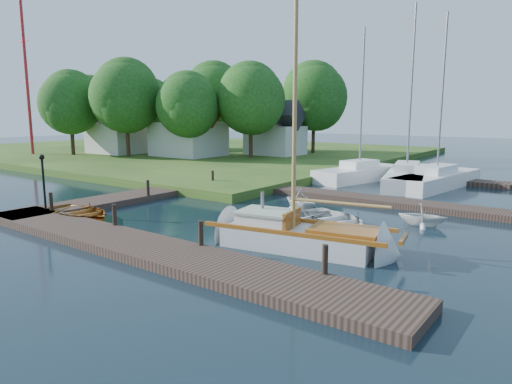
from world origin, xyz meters
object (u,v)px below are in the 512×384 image
Objects in this scene: tender_b at (301,198)px; dinghy at (80,210)px; tree_3 at (251,99)px; tree_6 at (89,104)px; house_c at (275,133)px; marina_boat_0 at (359,172)px; marina_boat_2 at (437,179)px; house_b at (119,131)px; sailboat at (303,239)px; tender_d at (423,213)px; mooring_post_0 at (51,201)px; tree_2 at (188,105)px; tree_7 at (314,97)px; mooring_post_3 at (325,259)px; mooring_post_4 at (148,188)px; mooring_post_1 at (115,215)px; tree_0 at (70,103)px; mooring_post_2 at (201,233)px; lamp_post at (43,174)px; mooring_post_5 at (213,177)px; tree_5 at (151,105)px; tree_4 at (214,96)px; tree_1 at (126,96)px; tender_c at (335,217)px; marina_boat_1 at (407,176)px; radio_mast at (27,77)px.

dinghy is at bearing 156.73° from tender_b.
tree_3 is 22.09m from tree_6.
marina_boat_0 is at bearing -33.97° from house_c.
marina_boat_2 is 1.78× the size of house_b.
sailboat reaches higher than tender_d.
tree_2 reaches higher than mooring_post_0.
tree_7 reaches higher than tree_2.
mooring_post_4 is at bearing 158.96° from mooring_post_3.
marina_boat_0 is at bearing 84.57° from mooring_post_1.
sailboat reaches higher than tree_0.
marina_boat_0 reaches higher than tree_2.
marina_boat_2 is at bearing -75.97° from marina_boat_0.
house_c is at bearing 103.54° from mooring_post_0.
tree_7 is (-13.50, 31.05, 5.50)m from mooring_post_2.
lamp_post is 2.38m from dinghy.
tree_7 reaches higher than mooring_post_3.
mooring_post_4 is 0.14× the size of house_b.
mooring_post_4 is (0.50, 5.00, 0.00)m from mooring_post_0.
lamp_post is 21.96m from marina_boat_2.
tree_7 reaches higher than mooring_post_5.
tree_5 is at bearing 145.17° from mooring_post_3.
tree_0 is (-33.80, -3.42, 4.97)m from marina_boat_2.
tree_4 reaches higher than mooring_post_2.
tender_c is at bearing -22.05° from tree_1.
sailboat is 27.79m from tree_3.
house_c is at bearing 6.95° from tree_5.
tree_3 is 8.96m from tree_4.
marina_boat_1 is 19.41m from tree_7.
lamp_post is 11.65m from tender_b.
tree_0 reaches higher than tree_2.
mooring_post_4 is 5.00m from mooring_post_5.
house_c is at bearing 29.74° from house_b.
tree_0 is at bearing 157.31° from mooring_post_3.
house_c is 25.01m from radio_mast.
sailboat reaches higher than lamp_post.
house_c is at bearing 36.76° from tree_0.
tender_b is (-5.45, 7.80, -0.13)m from mooring_post_3.
tender_c is 0.45× the size of tree_5.
mooring_post_4 is at bearing 125.06° from tender_c.
dinghy is at bearing -73.63° from house_c.
mooring_post_3 is (4.50, 0.00, 0.00)m from mooring_post_2.
mooring_post_0 is 19.44m from marina_boat_0.
marina_boat_0 is 1.28× the size of tree_2.
tree_4 reaches higher than dinghy.
tree_2 is 0.83× the size of tree_7.
mooring_post_3 is at bearing -21.04° from mooring_post_4.
mooring_post_3 is at bearing -165.06° from marina_boat_2.
mooring_post_3 is 19.79m from marina_boat_0.
mooring_post_4 is 18.41m from tree_2.
mooring_post_5 is 18.48m from house_c.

